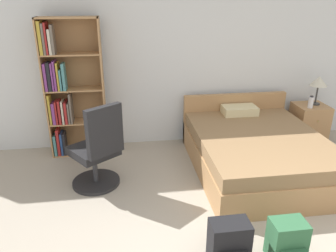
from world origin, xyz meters
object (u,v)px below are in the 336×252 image
at_px(office_chair, 98,152).
at_px(nightstand, 309,123).
at_px(table_lamp, 319,82).
at_px(bed, 256,150).
at_px(bookshelf, 67,90).
at_px(water_bottle, 311,102).
at_px(backpack_black, 229,244).
at_px(backpack_green, 287,242).

xyz_separation_m(office_chair, nightstand, (3.19, 0.89, -0.16)).
bearing_deg(table_lamp, bed, -148.51).
xyz_separation_m(bed, table_lamp, (1.23, 0.75, 0.68)).
bearing_deg(bookshelf, office_chair, -66.35).
xyz_separation_m(bookshelf, table_lamp, (3.69, -0.07, -0.01)).
height_order(bookshelf, water_bottle, bookshelf).
height_order(nightstand, table_lamp, table_lamp).
height_order(office_chair, nightstand, office_chair).
xyz_separation_m(bookshelf, backpack_black, (1.60, -2.38, -0.76)).
bearing_deg(backpack_green, backpack_black, 175.51).
distance_m(office_chair, backpack_black, 1.84).
height_order(bookshelf, office_chair, bookshelf).
bearing_deg(nightstand, bed, -148.12).
distance_m(bed, nightstand, 1.36).
xyz_separation_m(bed, water_bottle, (1.06, 0.61, 0.42)).
bearing_deg(nightstand, backpack_green, -122.99).
xyz_separation_m(bed, backpack_green, (-0.35, -1.60, -0.08)).
relative_size(bed, backpack_black, 4.99).
bearing_deg(office_chair, water_bottle, 14.16).
bearing_deg(table_lamp, backpack_black, -132.08).
bearing_deg(backpack_green, table_lamp, 56.17).
distance_m(bookshelf, bed, 2.68).
xyz_separation_m(office_chair, table_lamp, (3.26, 0.92, 0.49)).
relative_size(office_chair, water_bottle, 5.80).
distance_m(nightstand, water_bottle, 0.41).
bearing_deg(bed, backpack_green, -102.27).
height_order(bed, office_chair, office_chair).
bearing_deg(backpack_green, water_bottle, 57.44).
relative_size(bookshelf, backpack_green, 4.92).
relative_size(nightstand, backpack_black, 1.48).
height_order(nightstand, backpack_green, nightstand).
distance_m(bookshelf, water_bottle, 3.54).
distance_m(bed, backpack_green, 1.64).
height_order(backpack_green, backpack_black, backpack_black).
xyz_separation_m(nightstand, backpack_black, (-2.02, -2.28, -0.11)).
bearing_deg(nightstand, table_lamp, 24.68).
xyz_separation_m(bed, office_chair, (-2.03, -0.17, 0.20)).
relative_size(water_bottle, backpack_green, 0.48).
bearing_deg(bed, water_bottle, 29.84).
xyz_separation_m(water_bottle, backpack_black, (-1.92, -2.17, -0.49)).
bearing_deg(water_bottle, office_chair, -165.84).
relative_size(bed, backpack_green, 5.21).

